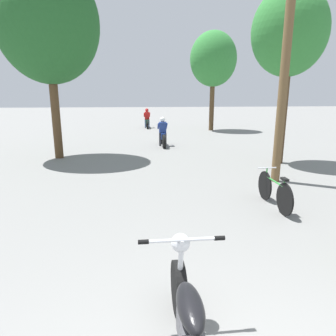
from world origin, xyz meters
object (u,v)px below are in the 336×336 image
motorcycle_rider_far (147,120)px  bicycle_parked (274,191)px  motorcycle_rider_lead (163,135)px  utility_pole (287,43)px  roadside_tree_right_near (289,33)px  roadside_tree_left (48,24)px  motorcycle_foreground (189,320)px  roadside_tree_right_far (213,59)px

motorcycle_rider_far → bicycle_parked: 16.84m
motorcycle_rider_lead → utility_pole: bearing=-67.4°
motorcycle_rider_lead → roadside_tree_right_near: bearing=-47.1°
roadside_tree_right_near → roadside_tree_left: 8.45m
motorcycle_rider_lead → bicycle_parked: 8.64m
roadside_tree_right_near → motorcycle_rider_lead: bearing=132.9°
bicycle_parked → utility_pole: bearing=63.7°
motorcycle_rider_far → bicycle_parked: (2.18, -16.70, -0.18)m
roadside_tree_left → motorcycle_rider_far: roadside_tree_left is taller
motorcycle_foreground → motorcycle_rider_lead: bearing=86.0°
motorcycle_rider_lead → bicycle_parked: size_ratio=1.23×
roadside_tree_right_near → motorcycle_rider_far: bearing=109.3°
motorcycle_foreground → motorcycle_rider_far: motorcycle_rider_far is taller
utility_pole → motorcycle_foreground: size_ratio=3.67×
roadside_tree_left → motorcycle_rider_far: (3.90, 10.67, -4.36)m
utility_pole → motorcycle_foreground: bearing=-122.0°
roadside_tree_right_far → motorcycle_rider_far: bearing=155.4°
motorcycle_foreground → utility_pole: bearing=58.0°
roadside_tree_right_near → motorcycle_rider_far: 13.74m
utility_pole → motorcycle_rider_lead: size_ratio=3.60×
roadside_tree_right_near → utility_pole: bearing=-117.5°
roadside_tree_right_far → motorcycle_foreground: roadside_tree_right_far is taller
roadside_tree_right_far → motorcycle_rider_lead: (-3.97, -6.21, -4.19)m
roadside_tree_right_far → utility_pole: bearing=-95.7°
roadside_tree_right_near → motorcycle_rider_far: (-4.35, 12.44, -3.89)m
utility_pole → roadside_tree_right_far: 12.81m
utility_pole → roadside_tree_left: size_ratio=1.04×
utility_pole → motorcycle_rider_lead: 7.75m
roadside_tree_right_near → bicycle_parked: (-2.17, -4.26, -4.07)m
roadside_tree_right_near → roadside_tree_left: roadside_tree_left is taller
roadside_tree_left → motorcycle_rider_lead: bearing=29.2°
motorcycle_rider_far → roadside_tree_left: bearing=-110.1°
motorcycle_rider_lead → motorcycle_rider_far: (-0.45, 8.24, 0.02)m
roadside_tree_right_far → bicycle_parked: (-2.24, -14.67, -4.36)m
utility_pole → motorcycle_rider_far: 15.41m
utility_pole → motorcycle_rider_lead: (-2.71, 6.50, -3.24)m
motorcycle_rider_far → bicycle_parked: size_ratio=1.20×
roadside_tree_right_far → roadside_tree_right_near: bearing=-90.4°
utility_pole → bicycle_parked: 4.05m
roadside_tree_right_near → motorcycle_rider_lead: (-3.90, 4.20, -3.90)m
roadside_tree_right_far → motorcycle_rider_lead: bearing=-122.6°
motorcycle_foreground → motorcycle_rider_far: (0.40, 20.43, 0.13)m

